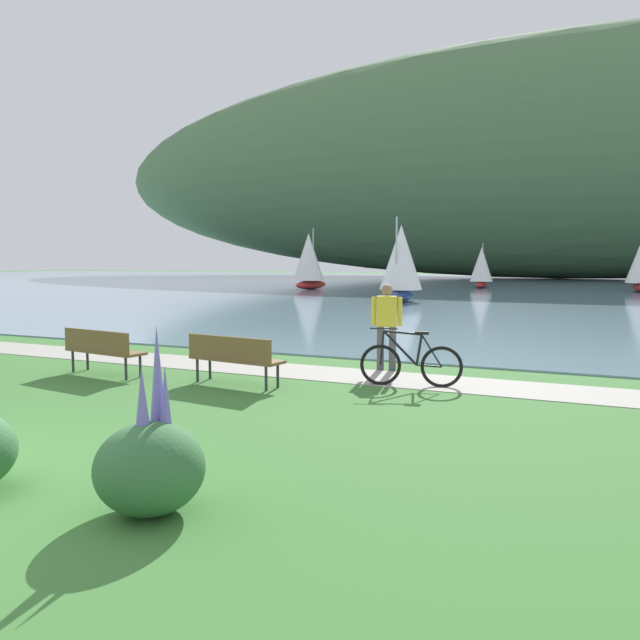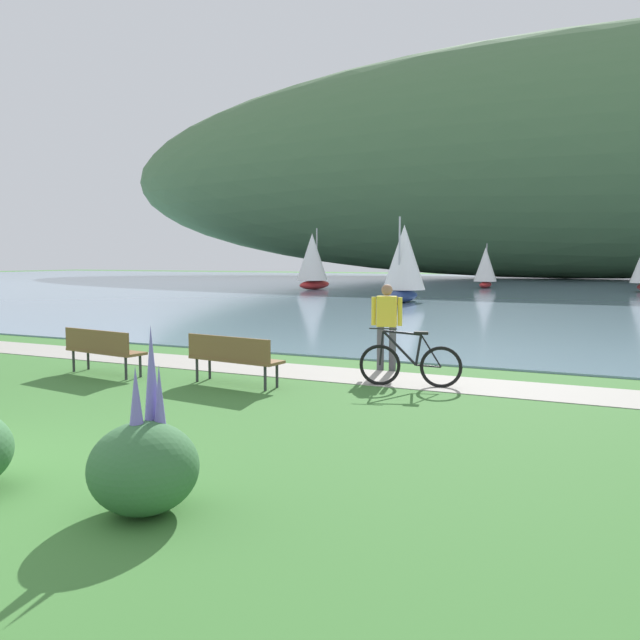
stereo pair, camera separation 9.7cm
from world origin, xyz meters
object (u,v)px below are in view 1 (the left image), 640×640
object	(u,v)px
person_at_shoreline	(387,321)
sailboat_nearest_to_shore	(309,261)
bicycle_leaning_near_bench	(411,364)
park_bench_further_along	(234,356)
sailboat_far_off	(401,262)
park_bench_near_camera	(102,348)
sailboat_mid_bay	(481,267)

from	to	relation	value
person_at_shoreline	sailboat_nearest_to_shore	bearing A→B (deg)	118.17
person_at_shoreline	bicycle_leaning_near_bench	bearing A→B (deg)	-56.44
park_bench_further_along	sailboat_nearest_to_shore	distance (m)	35.20
sailboat_nearest_to_shore	sailboat_far_off	size ratio (longest dim) A/B	1.03
park_bench_near_camera	sailboat_nearest_to_shore	world-z (taller)	sailboat_nearest_to_shore
person_at_shoreline	park_bench_further_along	bearing A→B (deg)	-127.25
park_bench_near_camera	sailboat_far_off	bearing A→B (deg)	92.66
park_bench_further_along	person_at_shoreline	size ratio (longest dim) A/B	1.08
park_bench_near_camera	park_bench_further_along	size ratio (longest dim) A/B	1.00
person_at_shoreline	sailboat_mid_bay	distance (m)	37.52
bicycle_leaning_near_bench	sailboat_mid_bay	bearing A→B (deg)	98.78
bicycle_leaning_near_bench	person_at_shoreline	size ratio (longest dim) A/B	1.02
bicycle_leaning_near_bench	sailboat_far_off	size ratio (longest dim) A/B	0.41
bicycle_leaning_near_bench	sailboat_far_off	world-z (taller)	sailboat_far_off
park_bench_near_camera	sailboat_far_off	world-z (taller)	sailboat_far_off
person_at_shoreline	sailboat_mid_bay	size ratio (longest dim) A/B	0.51
person_at_shoreline	sailboat_mid_bay	bearing A→B (deg)	97.74
sailboat_nearest_to_shore	bicycle_leaning_near_bench	bearing A→B (deg)	-61.58
park_bench_further_along	person_at_shoreline	distance (m)	3.23
park_bench_near_camera	person_at_shoreline	bearing A→B (deg)	30.07
sailboat_nearest_to_shore	sailboat_far_off	bearing A→B (deg)	-46.00
sailboat_mid_bay	sailboat_far_off	xyz separation A→B (m)	(-0.71, -17.97, 0.42)
park_bench_further_along	sailboat_mid_bay	bearing A→B (deg)	94.49
bicycle_leaning_near_bench	sailboat_nearest_to_shore	world-z (taller)	sailboat_nearest_to_shore
sailboat_far_off	sailboat_mid_bay	bearing A→B (deg)	87.75
sailboat_nearest_to_shore	sailboat_mid_bay	size ratio (longest dim) A/B	1.31
park_bench_further_along	sailboat_nearest_to_shore	bearing A→B (deg)	113.42
park_bench_near_camera	person_at_shoreline	size ratio (longest dim) A/B	1.08
sailboat_nearest_to_shore	sailboat_far_off	distance (m)	14.62
sailboat_mid_bay	park_bench_near_camera	bearing A→B (deg)	-89.55
park_bench_further_along	bicycle_leaning_near_bench	xyz separation A→B (m)	(2.83, 1.20, -0.12)
park_bench_near_camera	sailboat_mid_bay	size ratio (longest dim) A/B	0.55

